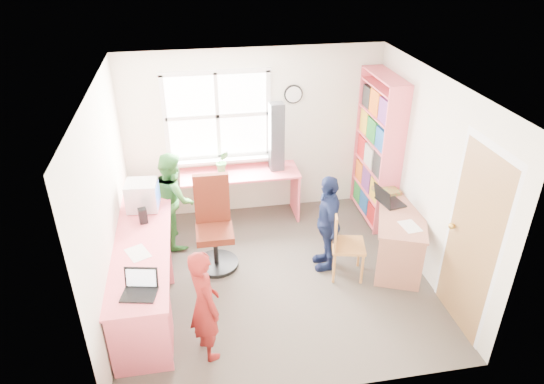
{
  "coord_description": "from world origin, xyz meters",
  "views": [
    {
      "loc": [
        -0.86,
        -4.61,
        3.78
      ],
      "look_at": [
        0.0,
        0.25,
        1.05
      ],
      "focal_mm": 32.0,
      "sensor_mm": 36.0,
      "label": 1
    }
  ],
  "objects_px": {
    "laptop_left": "(140,287)",
    "laptop_right": "(387,199)",
    "bookshelf": "(377,153)",
    "l_desk": "(162,273)",
    "right_desk": "(401,226)",
    "wooden_chair": "(343,241)",
    "cd_tower": "(276,137)",
    "swivel_chair": "(214,228)",
    "crt_monitor": "(142,196)",
    "person_green": "(173,199)",
    "person_navy": "(328,223)",
    "potted_plant": "(222,162)",
    "person_red": "(205,305)"
  },
  "relations": [
    {
      "from": "wooden_chair",
      "to": "bookshelf",
      "type": "bearing_deg",
      "value": 68.39
    },
    {
      "from": "person_navy",
      "to": "crt_monitor",
      "type": "bearing_deg",
      "value": -99.38
    },
    {
      "from": "right_desk",
      "to": "wooden_chair",
      "type": "xyz_separation_m",
      "value": [
        -0.79,
        -0.16,
        -0.02
      ]
    },
    {
      "from": "l_desk",
      "to": "person_green",
      "type": "relative_size",
      "value": 2.28
    },
    {
      "from": "person_red",
      "to": "person_navy",
      "type": "relative_size",
      "value": 0.97
    },
    {
      "from": "crt_monitor",
      "to": "person_green",
      "type": "height_order",
      "value": "person_green"
    },
    {
      "from": "crt_monitor",
      "to": "cd_tower",
      "type": "bearing_deg",
      "value": 29.16
    },
    {
      "from": "laptop_left",
      "to": "swivel_chair",
      "type": "bearing_deg",
      "value": 72.03
    },
    {
      "from": "right_desk",
      "to": "wooden_chair",
      "type": "relative_size",
      "value": 1.48
    },
    {
      "from": "crt_monitor",
      "to": "person_red",
      "type": "bearing_deg",
      "value": -64.64
    },
    {
      "from": "potted_plant",
      "to": "person_red",
      "type": "bearing_deg",
      "value": -99.06
    },
    {
      "from": "swivel_chair",
      "to": "person_green",
      "type": "xyz_separation_m",
      "value": [
        -0.48,
        0.58,
        0.14
      ]
    },
    {
      "from": "bookshelf",
      "to": "potted_plant",
      "type": "xyz_separation_m",
      "value": [
        -2.13,
        0.28,
        -0.09
      ]
    },
    {
      "from": "bookshelf",
      "to": "person_green",
      "type": "distance_m",
      "value": 2.85
    },
    {
      "from": "cd_tower",
      "to": "crt_monitor",
      "type": "bearing_deg",
      "value": -159.14
    },
    {
      "from": "swivel_chair",
      "to": "laptop_right",
      "type": "xyz_separation_m",
      "value": [
        2.18,
        -0.09,
        0.24
      ]
    },
    {
      "from": "crt_monitor",
      "to": "laptop_left",
      "type": "height_order",
      "value": "crt_monitor"
    },
    {
      "from": "potted_plant",
      "to": "person_red",
      "type": "height_order",
      "value": "person_red"
    },
    {
      "from": "laptop_left",
      "to": "laptop_right",
      "type": "xyz_separation_m",
      "value": [
        2.95,
        1.26,
        -0.05
      ]
    },
    {
      "from": "wooden_chair",
      "to": "laptop_right",
      "type": "relative_size",
      "value": 2.22
    },
    {
      "from": "right_desk",
      "to": "person_navy",
      "type": "bearing_deg",
      "value": -161.12
    },
    {
      "from": "swivel_chair",
      "to": "person_navy",
      "type": "height_order",
      "value": "person_navy"
    },
    {
      "from": "right_desk",
      "to": "laptop_right",
      "type": "bearing_deg",
      "value": 132.44
    },
    {
      "from": "crt_monitor",
      "to": "person_red",
      "type": "xyz_separation_m",
      "value": [
        0.63,
        -1.68,
        -0.32
      ]
    },
    {
      "from": "l_desk",
      "to": "swivel_chair",
      "type": "relative_size",
      "value": 2.5
    },
    {
      "from": "laptop_right",
      "to": "person_green",
      "type": "relative_size",
      "value": 0.31
    },
    {
      "from": "person_green",
      "to": "person_navy",
      "type": "distance_m",
      "value": 2.03
    },
    {
      "from": "l_desk",
      "to": "crt_monitor",
      "type": "distance_m",
      "value": 1.06
    },
    {
      "from": "person_red",
      "to": "wooden_chair",
      "type": "bearing_deg",
      "value": -81.18
    },
    {
      "from": "wooden_chair",
      "to": "laptop_right",
      "type": "xyz_separation_m",
      "value": [
        0.7,
        0.42,
        0.27
      ]
    },
    {
      "from": "laptop_right",
      "to": "swivel_chair",
      "type": "bearing_deg",
      "value": 75.86
    },
    {
      "from": "laptop_left",
      "to": "laptop_right",
      "type": "height_order",
      "value": "laptop_left"
    },
    {
      "from": "bookshelf",
      "to": "person_green",
      "type": "bearing_deg",
      "value": -176.41
    },
    {
      "from": "l_desk",
      "to": "laptop_left",
      "type": "xyz_separation_m",
      "value": [
        -0.16,
        -0.63,
        0.35
      ]
    },
    {
      "from": "laptop_right",
      "to": "cd_tower",
      "type": "xyz_separation_m",
      "value": [
        -1.22,
        1.11,
        0.48
      ]
    },
    {
      "from": "potted_plant",
      "to": "person_red",
      "type": "distance_m",
      "value": 2.56
    },
    {
      "from": "person_green",
      "to": "wooden_chair",
      "type": "bearing_deg",
      "value": -132.81
    },
    {
      "from": "l_desk",
      "to": "person_navy",
      "type": "relative_size",
      "value": 2.35
    },
    {
      "from": "swivel_chair",
      "to": "crt_monitor",
      "type": "xyz_separation_m",
      "value": [
        -0.82,
        0.21,
        0.43
      ]
    },
    {
      "from": "l_desk",
      "to": "laptop_right",
      "type": "distance_m",
      "value": 2.88
    },
    {
      "from": "bookshelf",
      "to": "l_desk",
      "type": "bearing_deg",
      "value": -153.57
    },
    {
      "from": "l_desk",
      "to": "person_navy",
      "type": "bearing_deg",
      "value": 11.93
    },
    {
      "from": "person_red",
      "to": "bookshelf",
      "type": "bearing_deg",
      "value": -69.63
    },
    {
      "from": "crt_monitor",
      "to": "potted_plant",
      "type": "distance_m",
      "value": 1.32
    },
    {
      "from": "laptop_right",
      "to": "bookshelf",
      "type": "bearing_deg",
      "value": -22.35
    },
    {
      "from": "person_navy",
      "to": "bookshelf",
      "type": "bearing_deg",
      "value": 140.67
    },
    {
      "from": "person_green",
      "to": "person_navy",
      "type": "bearing_deg",
      "value": -129.41
    },
    {
      "from": "right_desk",
      "to": "person_navy",
      "type": "relative_size",
      "value": 1.05
    },
    {
      "from": "bookshelf",
      "to": "swivel_chair",
      "type": "xyz_separation_m",
      "value": [
        -2.34,
        -0.75,
        -0.49
      ]
    },
    {
      "from": "swivel_chair",
      "to": "laptop_left",
      "type": "relative_size",
      "value": 3.23
    }
  ]
}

